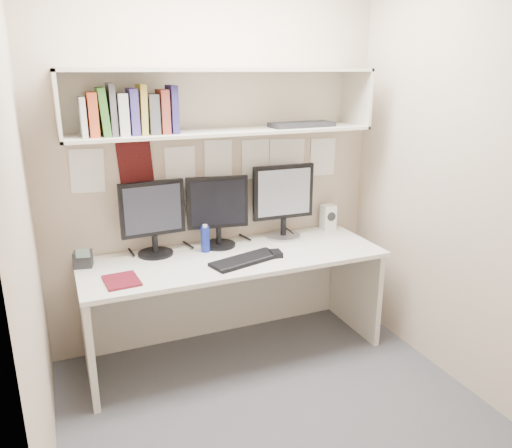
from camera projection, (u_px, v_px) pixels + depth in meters
name	position (u px, v px, depth m)	size (l,w,h in m)	color
floor	(273.00, 406.00, 2.96)	(2.40, 2.00, 0.01)	#434348
wall_back	(215.00, 162.00, 3.46)	(2.40, 0.02, 2.60)	tan
wall_front	(397.00, 257.00, 1.70)	(2.40, 0.02, 2.60)	tan
wall_left	(21.00, 219.00, 2.14)	(0.02, 2.00, 2.60)	tan
wall_right	(455.00, 175.00, 3.02)	(0.02, 2.00, 2.60)	tan
desk	(234.00, 305.00, 3.43)	(2.00, 0.70, 0.73)	silver
overhead_hutch	(221.00, 101.00, 3.21)	(2.00, 0.38, 0.40)	beige
pinned_papers	(216.00, 169.00, 3.47)	(1.92, 0.01, 0.48)	white
monitor_left	(153.00, 216.00, 3.26)	(0.43, 0.23, 0.50)	black
monitor_center	(218.00, 209.00, 3.42)	(0.42, 0.23, 0.49)	black
monitor_right	(283.00, 199.00, 3.60)	(0.46, 0.25, 0.54)	#A5A5AA
keyboard	(246.00, 260.00, 3.21)	(0.47, 0.17, 0.02)	black
mouse	(276.00, 254.00, 3.30)	(0.07, 0.11, 0.03)	black
speaker	(328.00, 217.00, 3.83)	(0.10, 0.11, 0.19)	silver
blue_bottle	(205.00, 239.00, 3.36)	(0.06, 0.06, 0.19)	navy
maroon_notebook	(122.00, 281.00, 2.90)	(0.19, 0.23, 0.01)	#560E1A
desk_phone	(83.00, 259.00, 3.11)	(0.13, 0.12, 0.13)	black
book_stack	(130.00, 112.00, 2.95)	(0.56, 0.19, 0.30)	#BBB9B5
hutch_tray	(302.00, 125.00, 3.38)	(0.44, 0.17, 0.03)	black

